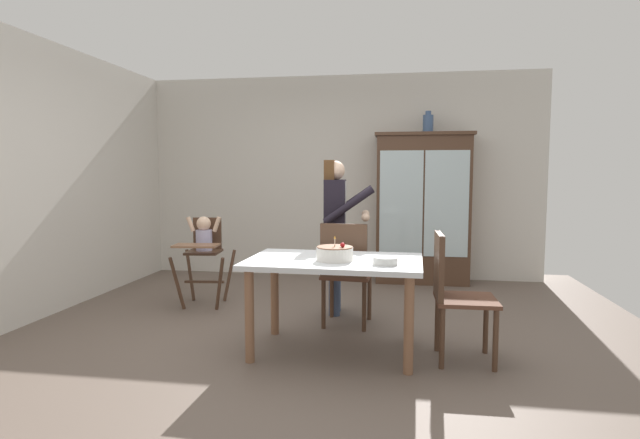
{
  "coord_description": "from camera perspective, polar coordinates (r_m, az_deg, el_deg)",
  "views": [
    {
      "loc": [
        0.8,
        -4.13,
        1.4
      ],
      "look_at": [
        0.03,
        0.7,
        0.95
      ],
      "focal_mm": 28.13,
      "sensor_mm": 36.0,
      "label": 1
    }
  ],
  "objects": [
    {
      "name": "dining_chair_far_side",
      "position": [
        4.56,
        2.91,
        -5.43
      ],
      "size": [
        0.47,
        0.47,
        0.96
      ],
      "rotation": [
        0.0,
        0.0,
        3.07
      ],
      "color": "#4C3323",
      "rests_on": "ground_plane"
    },
    {
      "name": "high_chair_with_toddler",
      "position": [
        5.44,
        -13.09,
        -2.76
      ],
      "size": [
        0.63,
        0.73,
        0.95
      ],
      "rotation": [
        0.0,
        0.0,
        0.11
      ],
      "color": "#4C3323",
      "rests_on": "ground_plane"
    },
    {
      "name": "birthday_cake",
      "position": [
        3.82,
        1.7,
        -3.88
      ],
      "size": [
        0.28,
        0.28,
        0.19
      ],
      "color": "white",
      "rests_on": "dining_table"
    },
    {
      "name": "ground_plane",
      "position": [
        4.44,
        -1.9,
        -13.15
      ],
      "size": [
        6.24,
        6.24,
        0.0
      ],
      "primitive_type": "plane",
      "color": "#66564C"
    },
    {
      "name": "ceramic_vase",
      "position": [
        6.54,
        12.19,
        10.65
      ],
      "size": [
        0.13,
        0.13,
        0.27
      ],
      "color": "#3D567F",
      "rests_on": "china_cabinet"
    },
    {
      "name": "dining_table",
      "position": [
        3.92,
        1.64,
        -6.03
      ],
      "size": [
        1.37,
        0.9,
        0.74
      ],
      "color": "silver",
      "rests_on": "ground_plane"
    },
    {
      "name": "wall_back",
      "position": [
        6.81,
        2.26,
        4.84
      ],
      "size": [
        5.32,
        0.06,
        2.7
      ],
      "primitive_type": "cube",
      "color": "beige",
      "rests_on": "ground_plane"
    },
    {
      "name": "china_cabinet",
      "position": [
        6.52,
        11.61,
        1.29
      ],
      "size": [
        1.22,
        0.48,
        1.91
      ],
      "color": "#4C3323",
      "rests_on": "ground_plane"
    },
    {
      "name": "serving_bowl",
      "position": [
        3.69,
        7.44,
        -4.67
      ],
      "size": [
        0.18,
        0.18,
        0.05
      ],
      "primitive_type": "cylinder",
      "color": "silver",
      "rests_on": "dining_table"
    },
    {
      "name": "adult_person",
      "position": [
        4.95,
        1.82,
        0.25
      ],
      "size": [
        0.52,
        0.5,
        1.53
      ],
      "rotation": [
        0.0,
        0.0,
        1.64
      ],
      "color": "#3D4C6B",
      "rests_on": "ground_plane"
    },
    {
      "name": "dining_chair_right_end",
      "position": [
        3.89,
        14.78,
        -7.47
      ],
      "size": [
        0.45,
        0.45,
        0.96
      ],
      "rotation": [
        0.0,
        0.0,
        1.59
      ],
      "color": "#4C3323",
      "rests_on": "ground_plane"
    },
    {
      "name": "wall_left",
      "position": [
        5.37,
        -30.77,
        3.98
      ],
      "size": [
        0.06,
        5.32,
        2.7
      ],
      "primitive_type": "cube",
      "color": "beige",
      "rests_on": "ground_plane"
    }
  ]
}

